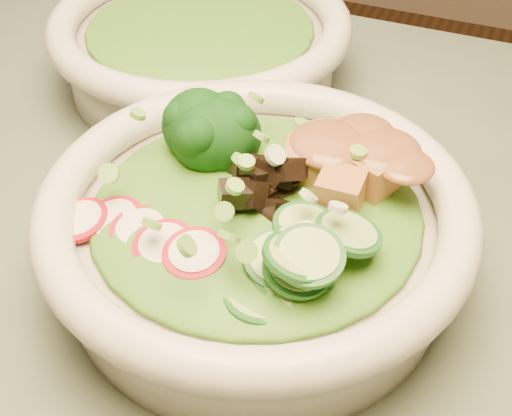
% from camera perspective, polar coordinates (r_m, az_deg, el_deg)
% --- Properties ---
extents(dining_table, '(1.20, 0.80, 0.75)m').
position_cam_1_polar(dining_table, '(0.64, 9.63, -11.92)').
color(dining_table, black).
rests_on(dining_table, ground).
extents(salad_bowl, '(0.31, 0.31, 0.08)m').
position_cam_1_polar(salad_bowl, '(0.51, 0.00, -1.83)').
color(salad_bowl, silver).
rests_on(salad_bowl, dining_table).
extents(side_bowl, '(0.30, 0.30, 0.08)m').
position_cam_1_polar(side_bowl, '(0.74, -4.40, 12.87)').
color(side_bowl, silver).
rests_on(side_bowl, dining_table).
extents(lettuce_bed, '(0.23, 0.23, 0.03)m').
position_cam_1_polar(lettuce_bed, '(0.50, 0.00, 0.09)').
color(lettuce_bed, '#326816').
rests_on(lettuce_bed, salad_bowl).
extents(side_lettuce, '(0.20, 0.20, 0.02)m').
position_cam_1_polar(side_lettuce, '(0.73, -4.49, 14.34)').
color(side_lettuce, '#326816').
rests_on(side_lettuce, side_bowl).
extents(broccoli_florets, '(0.11, 0.10, 0.05)m').
position_cam_1_polar(broccoli_florets, '(0.54, -3.39, 6.17)').
color(broccoli_florets, black).
rests_on(broccoli_florets, salad_bowl).
extents(radish_slices, '(0.13, 0.08, 0.02)m').
position_cam_1_polar(radish_slices, '(0.47, -8.30, -2.14)').
color(radish_slices, '#A80C1F').
rests_on(radish_slices, salad_bowl).
extents(cucumber_slices, '(0.10, 0.10, 0.04)m').
position_cam_1_polar(cucumber_slices, '(0.44, 3.81, -4.41)').
color(cucumber_slices, '#A2CA70').
rests_on(cucumber_slices, salad_bowl).
extents(mushroom_heap, '(0.10, 0.10, 0.05)m').
position_cam_1_polar(mushroom_heap, '(0.49, 1.49, 2.01)').
color(mushroom_heap, black).
rests_on(mushroom_heap, salad_bowl).
extents(tofu_cubes, '(0.12, 0.10, 0.04)m').
position_cam_1_polar(tofu_cubes, '(0.51, 7.50, 3.36)').
color(tofu_cubes, '#A86938').
rests_on(tofu_cubes, salad_bowl).
extents(peanut_sauce, '(0.08, 0.06, 0.02)m').
position_cam_1_polar(peanut_sauce, '(0.50, 7.65, 4.69)').
color(peanut_sauce, brown).
rests_on(peanut_sauce, tofu_cubes).
extents(scallion_garnish, '(0.22, 0.22, 0.03)m').
position_cam_1_polar(scallion_garnish, '(0.48, 0.00, 2.65)').
color(scallion_garnish, '#6EB03E').
rests_on(scallion_garnish, salad_bowl).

